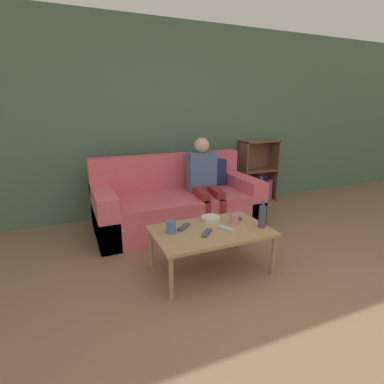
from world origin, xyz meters
name	(u,v)px	position (x,y,z in m)	size (l,w,h in m)	color
ground_plane	(298,343)	(0.00, 0.00, 0.00)	(22.00, 22.00, 0.00)	#84664C
wall_back	(161,121)	(0.00, 2.89, 1.30)	(12.00, 0.06, 2.60)	#4C6B56
couch	(178,204)	(-0.01, 2.22, 0.29)	(2.04, 0.94, 0.89)	#DB5B70
bookshelf	(256,179)	(1.54, 2.73, 0.37)	(0.61, 0.28, 0.99)	brown
coffee_table	(211,233)	(-0.12, 1.06, 0.37)	(1.06, 0.66, 0.41)	#A87F56
person_adult	(204,177)	(0.31, 2.12, 0.64)	(0.38, 0.67, 1.12)	maroon
cup_near	(171,227)	(-0.47, 1.13, 0.46)	(0.08, 0.08, 0.11)	#3D70B2
cup_far	(234,219)	(0.16, 1.11, 0.45)	(0.07, 0.07, 0.09)	pink
tv_remote_0	(207,233)	(-0.20, 0.98, 0.42)	(0.15, 0.16, 0.02)	#47474C
tv_remote_1	(226,229)	(0.01, 1.00, 0.42)	(0.10, 0.18, 0.02)	#B7B7BC
tv_remote_2	(236,217)	(0.26, 1.23, 0.42)	(0.07, 0.17, 0.02)	#47474C
tv_remote_3	(184,227)	(-0.33, 1.18, 0.42)	(0.16, 0.15, 0.02)	#47474C
snack_bowl	(211,219)	(-0.02, 1.25, 0.43)	(0.19, 0.19, 0.05)	beige
bottle	(262,216)	(0.34, 0.92, 0.52)	(0.07, 0.07, 0.26)	#424756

